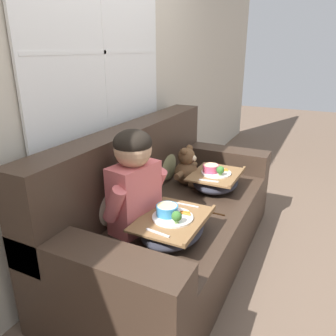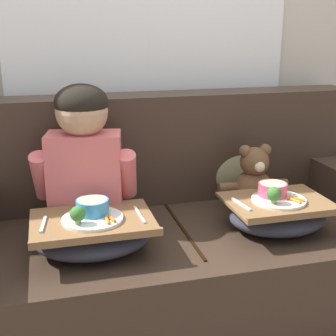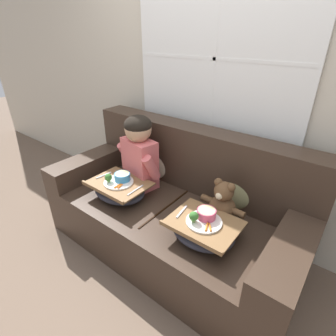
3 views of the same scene
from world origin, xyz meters
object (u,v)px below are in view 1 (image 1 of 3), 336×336
Objects in this scene: lap_tray_child at (173,227)px; throw_pillow_behind_child at (109,197)px; child_figure at (134,177)px; lap_tray_teddy at (216,180)px; teddy_bear at (187,168)px; couch at (167,215)px; throw_pillow_behind_teddy at (165,160)px.

throw_pillow_behind_child is at bearing 89.96° from lap_tray_child.
child_figure is 0.86m from lap_tray_teddy.
teddy_bear is (0.78, -0.00, -0.20)m from child_figure.
teddy_bear is at bearing -13.79° from throw_pillow_behind_child.
throw_pillow_behind_child is (-0.39, 0.20, 0.27)m from couch.
child_figure is 1.82× the size of teddy_bear.
lap_tray_teddy is (-0.00, -0.24, -0.06)m from teddy_bear.
lap_tray_teddy is (0.78, 0.00, 0.00)m from lap_tray_child.
throw_pillow_behind_child reaches higher than throw_pillow_behind_teddy.
child_figure is at bearing -166.45° from throw_pillow_behind_teddy.
child_figure reaches higher than throw_pillow_behind_teddy.
lap_tray_child is (-0.78, -0.43, -0.10)m from throw_pillow_behind_teddy.
throw_pillow_behind_child reaches higher than lap_tray_teddy.
lap_tray_teddy is at bearing -29.20° from throw_pillow_behind_child.
child_figure is 0.80m from teddy_bear.
child_figure is 1.32× the size of lap_tray_child.
couch is 5.28× the size of throw_pillow_behind_child.
throw_pillow_behind_teddy is 0.56× the size of child_figure.
teddy_bear is (-0.00, -0.19, -0.04)m from throw_pillow_behind_teddy.
lap_tray_child is at bearing -162.62° from teddy_bear.
child_figure reaches higher than couch.
couch is 0.45m from teddy_bear.
child_figure reaches higher than lap_tray_child.
lap_tray_child is 1.07× the size of lap_tray_teddy.
throw_pillow_behind_teddy is at bearing 89.86° from lap_tray_teddy.
lap_tray_teddy is (-0.00, -0.43, -0.10)m from throw_pillow_behind_teddy.
lap_tray_child is (-0.39, -0.23, 0.17)m from couch.
child_figure reaches higher than throw_pillow_behind_child.
throw_pillow_behind_teddy is at bearing 0.00° from throw_pillow_behind_child.
throw_pillow_behind_child is at bearing 89.93° from child_figure.
throw_pillow_behind_child is at bearing 150.80° from lap_tray_teddy.
couch is at bearing 149.35° from lap_tray_teddy.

